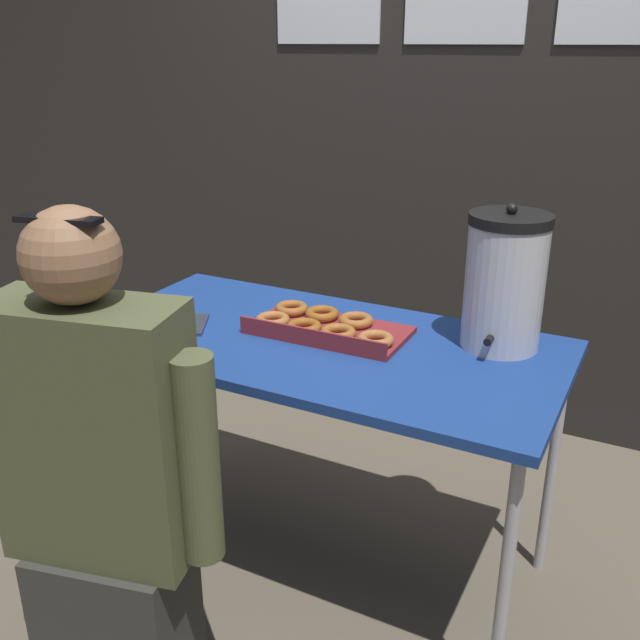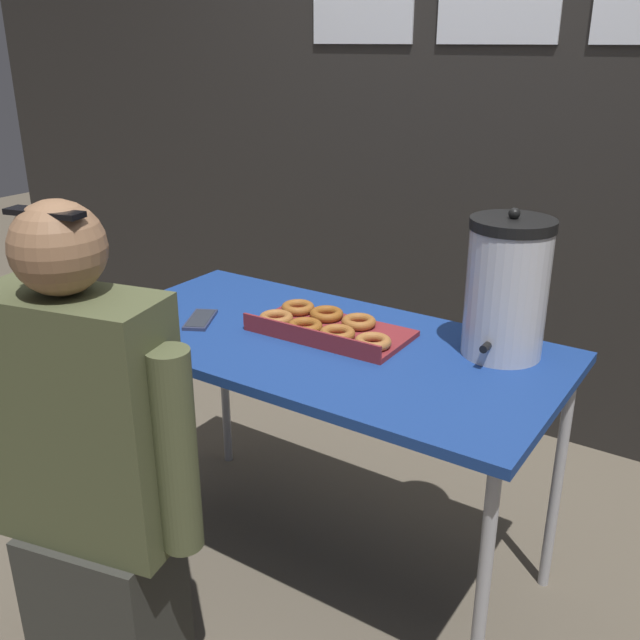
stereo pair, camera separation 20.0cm
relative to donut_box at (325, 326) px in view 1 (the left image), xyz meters
The scene contains 7 objects.
ground_plane 0.80m from the donut_box, 81.02° to the right, with size 12.00×12.00×0.00m, color brown.
back_wall 1.28m from the donut_box, 89.60° to the left, with size 6.00×0.11×2.56m.
folding_table 0.09m from the donut_box, 81.02° to the right, with size 1.36×0.68×0.78m.
donut_box is the anchor object (origin of this frame).
coffee_urn 0.52m from the donut_box, 16.41° to the left, with size 0.22×0.25×0.40m.
cell_phone 0.39m from the donut_box, 160.26° to the right, with size 0.14×0.17×0.01m.
person_seated 0.76m from the donut_box, 108.90° to the right, with size 0.59×0.31×1.26m.
Camera 1 is at (0.85, -1.65, 1.57)m, focal length 40.00 mm.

